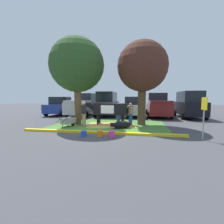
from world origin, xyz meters
TOP-DOWN VIEW (x-y plane):
  - ground_plane at (0.00, 0.00)m, footprint 80.00×80.00m
  - grass_island at (0.51, 1.78)m, footprint 7.67×5.02m
  - curb_yellow at (0.51, -0.88)m, footprint 8.87×0.24m
  - hay_bedding at (0.68, 1.71)m, footprint 3.57×2.92m
  - shade_tree_left at (-1.73, 1.67)m, footprint 3.77×3.77m
  - shade_tree_right at (2.74, 2.29)m, footprint 3.45×3.45m
  - cow_holstein at (0.48, 1.91)m, footprint 3.14×0.73m
  - calf_lying at (1.51, 0.66)m, footprint 1.33×0.84m
  - person_handler at (1.99, 1.95)m, footprint 0.34×0.51m
  - person_visitor_near at (0.95, 3.33)m, footprint 0.47×0.34m
  - person_visitor_far at (-1.03, 0.98)m, footprint 0.34×0.53m
  - wheelbarrow at (-2.00, 0.71)m, footprint 0.81×1.62m
  - parking_sign at (5.42, -1.26)m, footprint 0.09×0.44m
  - bucket_blue at (-0.09, -1.63)m, footprint 0.31×0.31m
  - bucket_orange at (0.70, -1.48)m, footprint 0.30×0.30m
  - bucket_pink at (1.29, -1.55)m, footprint 0.32×0.32m
  - sedan_blue at (-6.14, 7.33)m, footprint 2.05×4.41m
  - pickup_truck_black at (-3.48, 7.28)m, footprint 2.25×5.42m
  - suv_dark_grey at (-0.79, 7.34)m, footprint 2.15×4.61m
  - sedan_silver at (1.95, 7.41)m, footprint 2.05×4.41m
  - pickup_truck_maroon at (4.42, 7.65)m, footprint 2.25×5.42m
  - suv_black at (7.26, 7.16)m, footprint 2.15×4.61m

SIDE VIEW (x-z plane):
  - ground_plane at x=0.00m, z-range 0.00..0.00m
  - grass_island at x=0.51m, z-range 0.00..0.02m
  - hay_bedding at x=0.68m, z-range 0.01..0.04m
  - curb_yellow at x=0.51m, z-range 0.00..0.12m
  - bucket_blue at x=-0.09m, z-range 0.01..0.28m
  - bucket_orange at x=0.70m, z-range 0.01..0.31m
  - bucket_pink at x=1.29m, z-range 0.01..0.32m
  - calf_lying at x=1.51m, z-range 0.00..0.48m
  - wheelbarrow at x=-2.00m, z-range 0.07..0.70m
  - person_visitor_near at x=0.95m, z-range 0.05..1.56m
  - person_handler at x=1.99m, z-range 0.05..1.62m
  - person_visitor_far at x=-1.03m, z-range 0.06..1.74m
  - sedan_blue at x=-6.14m, z-range -0.03..1.99m
  - sedan_silver at x=1.95m, z-range -0.03..1.99m
  - cow_holstein at x=0.48m, z-range 0.32..1.88m
  - pickup_truck_black at x=-3.48m, z-range -0.10..2.32m
  - pickup_truck_maroon at x=4.42m, z-range -0.10..2.32m
  - suv_dark_grey at x=-0.79m, z-range 0.01..2.53m
  - suv_black at x=7.26m, z-range 0.01..2.53m
  - parking_sign at x=5.42m, z-range 0.40..2.31m
  - shade_tree_right at x=2.74m, z-range 1.11..6.88m
  - shade_tree_left at x=-1.73m, z-range 1.11..7.17m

